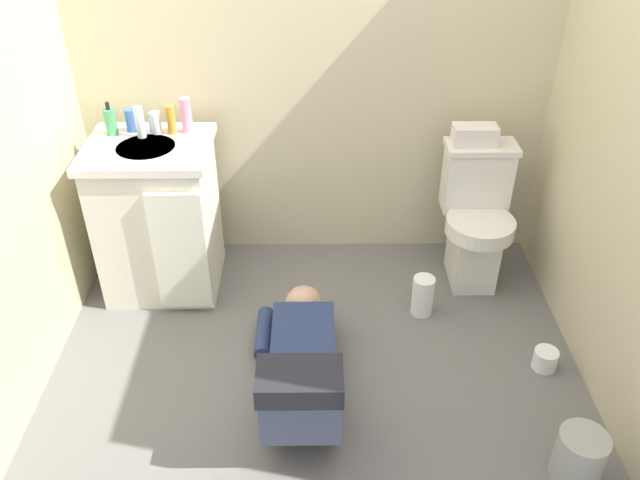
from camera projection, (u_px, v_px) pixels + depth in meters
name	position (u px, v px, depth m)	size (l,w,h in m)	color
ground_plane	(316.00, 361.00, 3.04)	(2.93, 2.90, 0.04)	#65635E
wall_back	(315.00, 40.00, 3.17)	(2.59, 0.08, 2.40)	beige
toilet	(476.00, 218.00, 3.37)	(0.36, 0.46, 0.75)	silver
vanity_cabinet	(159.00, 217.00, 3.28)	(0.60, 0.53, 0.82)	silver
faucet	(152.00, 123.00, 3.15)	(0.02, 0.02, 0.10)	silver
person_plumber	(302.00, 367.00, 2.74)	(0.39, 1.06, 0.52)	navy
tissue_box	(475.00, 135.00, 3.20)	(0.22, 0.11, 0.10)	silver
soap_dispenser	(111.00, 121.00, 3.12)	(0.06, 0.06, 0.17)	#45965B
bottle_blue	(132.00, 120.00, 3.16)	(0.05, 0.05, 0.11)	#3963B2
bottle_clear	(140.00, 122.00, 3.09)	(0.04, 0.04, 0.15)	silver
bottle_white	(156.00, 123.00, 3.14)	(0.05, 0.05, 0.11)	white
bottle_amber	(172.00, 120.00, 3.12)	(0.04, 0.04, 0.14)	orange
bottle_pink	(187.00, 115.00, 3.13)	(0.05, 0.05, 0.18)	pink
trash_can	(580.00, 457.00, 2.43)	(0.19, 0.19, 0.23)	#97998B
paper_towel_roll	(423.00, 296.00, 3.25)	(0.11, 0.11, 0.21)	white
toilet_paper_roll	(546.00, 359.00, 2.95)	(0.11, 0.11, 0.10)	white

